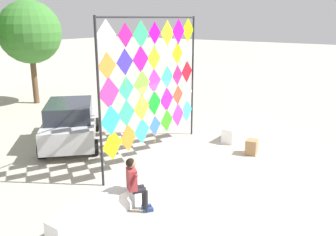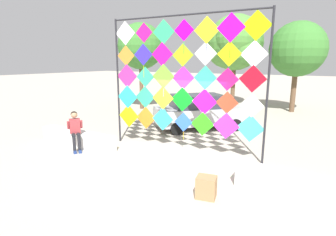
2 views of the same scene
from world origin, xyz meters
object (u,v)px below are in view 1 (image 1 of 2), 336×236
(kite_display_rack, at_px, (155,78))
(seated_vendor, at_px, (135,181))
(cardboard_box_large, at_px, (251,147))
(tree_broadleaf, at_px, (30,32))
(parked_car, at_px, (71,122))

(kite_display_rack, height_order, seated_vendor, kite_display_rack)
(cardboard_box_large, relative_size, tree_broadleaf, 0.09)
(parked_car, height_order, tree_broadleaf, tree_broadleaf)
(kite_display_rack, bearing_deg, tree_broadleaf, 76.46)
(kite_display_rack, distance_m, seated_vendor, 4.21)
(seated_vendor, distance_m, tree_broadleaf, 13.71)
(cardboard_box_large, bearing_deg, seated_vendor, 171.99)
(seated_vendor, xyz_separation_m, tree_broadleaf, (5.72, 12.08, 3.05))
(seated_vendor, xyz_separation_m, cardboard_box_large, (5.30, -0.75, -0.56))
(seated_vendor, distance_m, cardboard_box_large, 5.39)
(parked_car, xyz_separation_m, cardboard_box_large, (2.90, -5.97, -0.56))
(kite_display_rack, xyz_separation_m, cardboard_box_large, (2.04, -2.65, -2.42))
(kite_display_rack, relative_size, tree_broadleaf, 1.00)
(seated_vendor, height_order, parked_car, parked_car)
(seated_vendor, bearing_deg, parked_car, 65.25)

